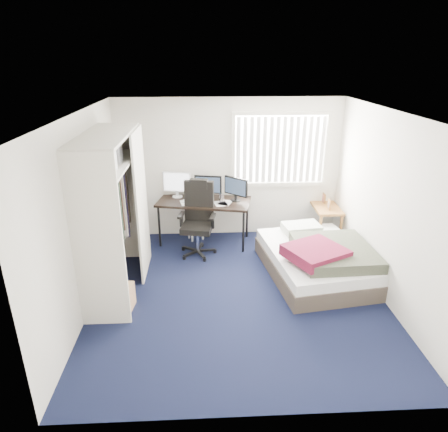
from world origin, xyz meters
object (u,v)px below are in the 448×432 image
bed (319,259)px  nightstand (325,209)px  desk (204,199)px  office_chair (198,226)px

bed → nightstand: bearing=71.0°
desk → bed: (1.72, -1.30, -0.54)m
nightstand → bed: nightstand is taller
office_chair → desk: bearing=75.3°
desk → office_chair: office_chair is taller
desk → office_chair: 0.55m
bed → desk: bearing=142.8°
office_chair → nightstand: 2.37m
desk → nightstand: size_ratio=1.91×
desk → nightstand: (2.20, 0.10, -0.27)m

